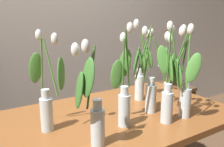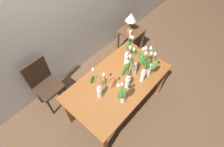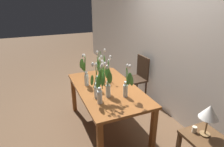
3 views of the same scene
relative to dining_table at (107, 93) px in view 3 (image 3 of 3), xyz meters
The scene contains 14 objects.
ground_plane 0.65m from the dining_table, ahead, with size 18.00×18.00×0.00m, color brown.
room_wall_rear 1.43m from the dining_table, 90.00° to the left, with size 9.00×0.10×2.70m, color beige.
dining_table is the anchor object (origin of this frame).
tulip_vase_0 0.45m from the dining_table, 42.18° to the right, with size 0.14×0.18×0.57m.
tulip_vase_1 0.41m from the dining_table, 17.64° to the right, with size 0.25×0.15×0.58m.
tulip_vase_2 0.49m from the dining_table, 20.41° to the left, with size 0.15×0.15×0.52m.
tulip_vase_3 0.31m from the dining_table, 81.52° to the right, with size 0.13×0.16×0.57m.
tulip_vase_4 0.45m from the dining_table, behind, with size 0.18×0.21×0.53m.
tulip_vase_5 0.46m from the dining_table, 131.73° to the right, with size 0.15×0.12×0.51m.
tulip_vase_6 0.54m from the dining_table, 34.21° to the right, with size 0.16×0.24×0.56m.
dining_chair 1.21m from the dining_table, 125.48° to the left, with size 0.41×0.41×0.93m.
side_table 1.48m from the dining_table, 29.45° to the left, with size 0.44×0.44×0.55m.
table_lamp 1.47m from the dining_table, 30.60° to the left, with size 0.22×0.22×0.40m.
pillar_candle 1.34m from the dining_table, 29.52° to the left, with size 0.06×0.06×0.07m, color beige.
Camera 3 is at (2.53, -0.99, 2.07)m, focal length 31.03 mm.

